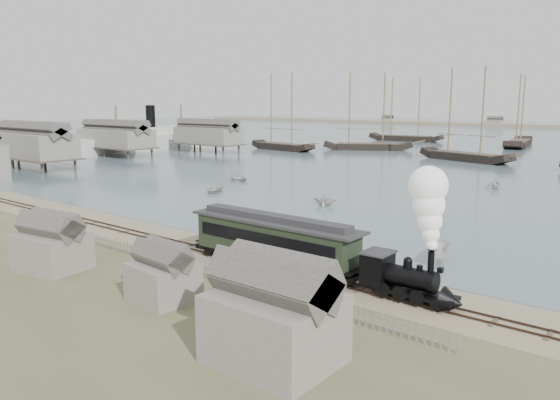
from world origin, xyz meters
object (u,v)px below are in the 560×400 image
Objects in this scene: locomotive at (422,244)px; beached_dinghy at (279,256)px; passenger_coach at (274,239)px; steamship at (151,127)px.

locomotive is 2.47× the size of beached_dinghy.
passenger_coach is at bearing 180.00° from locomotive.
beached_dinghy is 0.07× the size of steamship.
steamship is at bearing 146.68° from passenger_coach.
passenger_coach reaches higher than beached_dinghy.
passenger_coach is 2.81m from beached_dinghy.
passenger_coach is 110.29m from steamship.
passenger_coach is (-12.10, 0.00, -1.64)m from locomotive.
beached_dinghy is at bearing 172.15° from locomotive.
passenger_coach is at bearing -136.78° from beached_dinghy.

